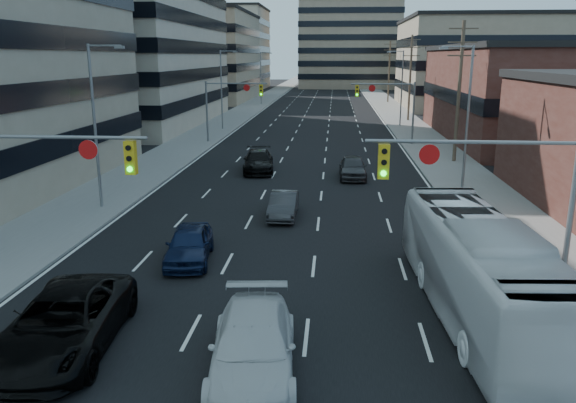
{
  "coord_description": "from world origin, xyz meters",
  "views": [
    {
      "loc": [
        2.53,
        -9.63,
        8.38
      ],
      "look_at": [
        0.57,
        14.05,
        2.2
      ],
      "focal_mm": 35.0,
      "sensor_mm": 36.0,
      "label": 1
    }
  ],
  "objects_px": {
    "white_van": "(253,346)",
    "transit_bus": "(480,269)",
    "sedan_blue": "(189,244)",
    "black_pickup": "(64,322)"
  },
  "relations": [
    {
      "from": "sedan_blue",
      "to": "black_pickup",
      "type": "bearing_deg",
      "value": -109.96
    },
    {
      "from": "white_van",
      "to": "sedan_blue",
      "type": "xyz_separation_m",
      "value": [
        -3.91,
        8.35,
        -0.06
      ]
    },
    {
      "from": "black_pickup",
      "to": "transit_bus",
      "type": "distance_m",
      "value": 12.99
    },
    {
      "from": "black_pickup",
      "to": "transit_bus",
      "type": "height_order",
      "value": "transit_bus"
    },
    {
      "from": "white_van",
      "to": "black_pickup",
      "type": "bearing_deg",
      "value": 166.32
    },
    {
      "from": "black_pickup",
      "to": "sedan_blue",
      "type": "height_order",
      "value": "black_pickup"
    },
    {
      "from": "transit_bus",
      "to": "sedan_blue",
      "type": "xyz_separation_m",
      "value": [
        -10.78,
        4.25,
        -0.9
      ]
    },
    {
      "from": "white_van",
      "to": "transit_bus",
      "type": "xyz_separation_m",
      "value": [
        6.87,
        4.09,
        0.84
      ]
    },
    {
      "from": "black_pickup",
      "to": "white_van",
      "type": "relative_size",
      "value": 1.12
    },
    {
      "from": "black_pickup",
      "to": "transit_bus",
      "type": "xyz_separation_m",
      "value": [
        12.54,
        3.26,
        0.78
      ]
    }
  ]
}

